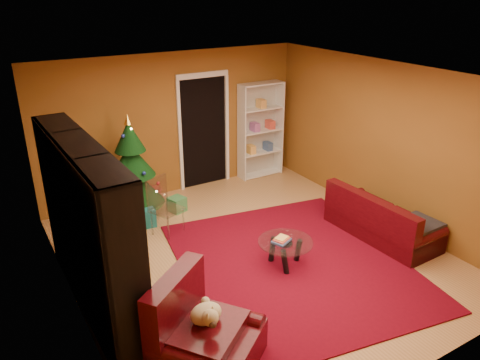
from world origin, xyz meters
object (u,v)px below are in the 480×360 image
coffee_table (285,253)px  acrylic_chair (167,210)px  gift_box_red (154,193)px  rug (293,264)px  gift_box_green (177,204)px  white_bookshelf (261,131)px  armchair (209,334)px  christmas_tree (132,168)px  gift_box_teal (145,217)px  dog (206,314)px  media_unit (88,230)px  sofa (383,214)px

coffee_table → acrylic_chair: acrylic_chair is taller
gift_box_red → coffee_table: bearing=-76.1°
rug → gift_box_green: bearing=106.6°
white_bookshelf → coffee_table: (-1.57, -3.03, -0.75)m
gift_box_red → armchair: size_ratio=0.21×
christmas_tree → gift_box_teal: (-0.01, -0.46, -0.71)m
dog → acrylic_chair: bearing=39.0°
rug → media_unit: 2.86m
christmas_tree → coffee_table: size_ratio=2.32×
rug → dog: size_ratio=8.79×
gift_box_teal → acrylic_chair: (0.22, -0.43, 0.26)m
christmas_tree → white_bookshelf: 2.86m
acrylic_chair → rug: bearing=-80.6°
media_unit → armchair: (0.72, -1.59, -0.65)m
gift_box_red → armchair: 4.29m
rug → dog: dog is taller
coffee_table → rug: bearing=-19.8°
sofa → dog: bearing=102.8°
media_unit → gift_box_green: size_ratio=10.75×
white_bookshelf → coffee_table: 3.49m
gift_box_teal → dog: size_ratio=0.76×
sofa → acrylic_chair: (-2.84, 1.81, 0.04)m
christmas_tree → gift_box_teal: bearing=-90.9°
dog → sofa: (3.56, 0.94, -0.22)m
dog → white_bookshelf: bearing=14.3°
coffee_table → dog: bearing=-149.5°
coffee_table → media_unit: bearing=169.0°
media_unit → dog: bearing=-65.8°
rug → armchair: armchair is taller
acrylic_chair → christmas_tree: bearing=79.4°
gift_box_teal → dog: 3.26m
coffee_table → gift_box_teal: bearing=120.5°
gift_box_green → coffee_table: bearing=-75.8°
gift_box_red → dog: (-1.01, -4.09, 0.49)m
rug → white_bookshelf: (1.45, 3.07, 0.94)m
white_bookshelf → sofa: white_bookshelf is taller
christmas_tree → gift_box_green: (0.66, -0.25, -0.73)m
gift_box_red → rug: bearing=-74.2°
gift_box_teal → sofa: bearing=-36.3°
white_bookshelf → media_unit: bearing=-147.5°
white_bookshelf → gift_box_green: bearing=-162.4°
media_unit → white_bookshelf: bearing=30.6°
white_bookshelf → armchair: (-3.34, -4.14, -0.55)m
white_bookshelf → dog: (-3.33, -4.07, -0.35)m
media_unit → white_bookshelf: (4.06, 2.54, -0.10)m
rug → coffee_table: coffee_table is taller
media_unit → white_bookshelf: media_unit is taller
rug → gift_box_red: bearing=105.8°
gift_box_teal → armchair: (-0.51, -3.26, 0.25)m
gift_box_green → sofa: (2.40, -2.46, 0.25)m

